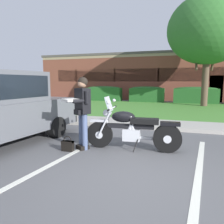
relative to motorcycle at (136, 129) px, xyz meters
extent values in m
plane|color=#565659|center=(0.21, -1.20, -0.49)|extent=(140.00, 140.00, 0.00)
cube|color=#ADA89E|center=(0.21, 2.31, -0.43)|extent=(60.00, 0.20, 0.12)
cube|color=#ADA89E|center=(0.21, 3.16, -0.45)|extent=(60.00, 1.50, 0.08)
cube|color=#478433|center=(0.21, 7.88, -0.46)|extent=(60.00, 7.92, 0.06)
cube|color=silver|center=(-1.33, -1.00, -0.49)|extent=(0.63, 4.38, 0.01)
cube|color=silver|center=(1.32, -1.00, -0.49)|extent=(0.63, 4.38, 0.01)
cylinder|color=black|center=(-0.88, -0.07, -0.17)|extent=(0.65, 0.15, 0.64)
cylinder|color=silver|center=(-0.88, -0.07, -0.17)|extent=(0.19, 0.13, 0.18)
cylinder|color=black|center=(0.72, 0.05, -0.17)|extent=(0.65, 0.23, 0.64)
cylinder|color=silver|center=(0.72, 0.05, -0.17)|extent=(0.19, 0.21, 0.18)
cube|color=silver|center=(-0.88, -0.07, 0.18)|extent=(0.45, 0.17, 0.06)
cube|color=black|center=(0.77, 0.06, 0.17)|extent=(0.45, 0.23, 0.08)
cylinder|color=silver|center=(-0.74, -0.14, 0.11)|extent=(0.31, 0.07, 0.58)
cylinder|color=silver|center=(-0.75, 0.02, 0.11)|extent=(0.31, 0.07, 0.58)
sphere|color=silver|center=(-0.71, -0.06, 0.37)|extent=(0.17, 0.17, 0.17)
cylinder|color=silver|center=(-0.57, -0.05, 0.49)|extent=(0.09, 0.72, 0.03)
cylinder|color=black|center=(-0.54, -0.41, 0.49)|extent=(0.05, 0.10, 0.04)
cylinder|color=black|center=(-0.59, 0.31, 0.49)|extent=(0.05, 0.10, 0.04)
sphere|color=silver|center=(-0.56, -0.35, 0.65)|extent=(0.08, 0.08, 0.08)
sphere|color=silver|center=(-0.61, 0.25, 0.65)|extent=(0.08, 0.08, 0.08)
cube|color=#B2BCC6|center=(-0.65, -0.05, 0.59)|extent=(0.17, 0.37, 0.35)
cube|color=black|center=(-0.13, -0.01, 0.07)|extent=(1.10, 0.18, 0.10)
ellipsoid|color=black|center=(-0.30, -0.03, 0.29)|extent=(0.58, 0.36, 0.26)
cube|color=black|center=(0.20, 0.01, 0.21)|extent=(0.66, 0.33, 0.12)
cube|color=silver|center=(-0.10, -0.01, -0.13)|extent=(0.42, 0.27, 0.28)
cylinder|color=silver|center=(-0.13, -0.01, 0.03)|extent=(0.18, 0.13, 0.21)
cylinder|color=silver|center=(-0.07, -0.01, 0.03)|extent=(0.18, 0.13, 0.21)
cylinder|color=silver|center=(0.26, 0.16, -0.23)|extent=(0.60, 0.13, 0.08)
cylinder|color=silver|center=(0.46, 0.17, -0.23)|extent=(0.60, 0.13, 0.08)
cylinder|color=black|center=(0.03, -0.16, -0.34)|extent=(0.12, 0.12, 0.30)
cube|color=black|center=(-1.16, -0.36, -0.44)|extent=(0.23, 0.26, 0.10)
cube|color=black|center=(-1.28, -0.28, -0.44)|extent=(0.23, 0.26, 0.10)
cylinder|color=#47567A|center=(-1.15, -0.34, -0.06)|extent=(0.14, 0.14, 0.86)
cylinder|color=#47567A|center=(-1.27, -0.26, -0.06)|extent=(0.14, 0.14, 0.86)
cube|color=black|center=(-1.21, -0.30, 0.66)|extent=(0.44, 0.40, 0.58)
cube|color=black|center=(-1.21, -0.30, 0.93)|extent=(0.36, 0.33, 0.06)
sphere|color=#A87A5B|center=(-1.21, -0.30, 1.07)|extent=(0.21, 0.21, 0.21)
sphere|color=black|center=(-1.20, -0.29, 1.10)|extent=(0.23, 0.23, 0.23)
cube|color=black|center=(-1.28, -0.41, 0.41)|extent=(0.24, 0.21, 0.12)
cylinder|color=black|center=(-1.16, -0.53, 0.68)|extent=(0.26, 0.33, 0.09)
cylinder|color=black|center=(-1.43, -0.35, 0.68)|extent=(0.26, 0.33, 0.09)
cylinder|color=black|center=(-1.04, -0.44, 0.76)|extent=(0.10, 0.10, 0.28)
cylinder|color=black|center=(-1.40, -0.20, 0.76)|extent=(0.10, 0.10, 0.28)
cube|color=white|center=(-1.38, -0.55, 0.70)|extent=(0.44, 0.44, 0.05)
cube|color=black|center=(-1.48, -0.57, -0.37)|extent=(0.28, 0.12, 0.24)
cube|color=black|center=(-1.48, -0.57, -0.27)|extent=(0.28, 0.13, 0.04)
torus|color=black|center=(-1.48, -0.57, -0.23)|extent=(0.20, 0.02, 0.20)
cube|color=black|center=(-2.67, -1.12, 0.99)|extent=(0.37, 2.71, 0.55)
cube|color=black|center=(-3.35, 0.20, 0.95)|extent=(1.58, 0.42, 0.51)
cube|color=black|center=(-3.19, 1.50, -0.09)|extent=(1.90, 0.33, 0.20)
cylinder|color=black|center=(-4.19, 0.68, -0.19)|extent=(0.31, 0.62, 0.60)
cylinder|color=black|center=(-2.42, 0.46, -0.19)|extent=(0.31, 0.62, 0.60)
cylinder|color=brown|center=(2.45, 10.05, 0.97)|extent=(0.41, 0.41, 2.92)
ellipsoid|color=#33702D|center=(2.45, 10.05, 4.28)|extent=(4.95, 4.95, 4.21)
cylinder|color=brown|center=(2.82, 10.05, 2.35)|extent=(0.14, 0.87, 1.10)
cylinder|color=brown|center=(1.86, 10.05, 2.37)|extent=(0.14, 1.28, 1.17)
cube|color=#235623|center=(-5.07, 11.96, 0.06)|extent=(2.93, 0.90, 1.10)
ellipsoid|color=#235623|center=(-5.07, 11.96, 0.61)|extent=(2.79, 0.84, 0.28)
cube|color=#235623|center=(-1.51, 11.96, 0.06)|extent=(2.65, 0.90, 1.10)
ellipsoid|color=#235623|center=(-1.51, 11.96, 0.61)|extent=(2.51, 0.84, 0.28)
cube|color=#235623|center=(2.05, 11.96, 0.06)|extent=(3.10, 0.90, 1.10)
ellipsoid|color=#235623|center=(2.05, 11.96, 0.61)|extent=(2.94, 0.84, 0.28)
cube|color=brown|center=(-0.85, 18.11, 1.49)|extent=(22.40, 8.81, 3.95)
cube|color=#998466|center=(-0.85, 13.74, 3.34)|extent=(22.40, 0.10, 0.24)
cube|color=#4C4742|center=(-0.85, 18.11, 3.56)|extent=(22.63, 8.90, 0.20)
cube|color=#1E282D|center=(-0.85, 13.73, 1.69)|extent=(19.04, 0.06, 1.10)
cube|color=brown|center=(-8.46, 13.72, 1.69)|extent=(0.08, 0.04, 1.20)
cube|color=brown|center=(-4.66, 13.72, 1.69)|extent=(0.08, 0.04, 1.20)
cube|color=brown|center=(-0.85, 13.72, 1.69)|extent=(0.08, 0.04, 1.20)
cube|color=brown|center=(2.96, 13.72, 1.69)|extent=(0.08, 0.04, 1.20)
cube|color=#473323|center=(3.63, 13.74, 0.56)|extent=(1.00, 0.08, 2.10)
camera|label=1|loc=(0.95, -4.85, 1.10)|focal=34.47mm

